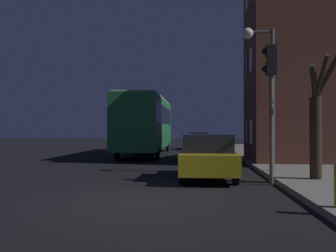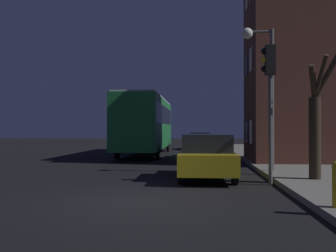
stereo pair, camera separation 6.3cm
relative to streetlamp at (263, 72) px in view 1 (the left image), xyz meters
The scene contains 9 objects.
ground_plane 7.56m from the streetlamp, 125.96° to the right, with size 120.00×120.00×0.00m, color black.
brick_building 5.31m from the streetlamp, 65.03° to the left, with size 4.29×4.50×9.17m.
streetlamp is the anchor object (origin of this frame).
traffic_light 2.64m from the streetlamp, 94.97° to the right, with size 0.43×0.24×4.23m.
bare_tree 3.27m from the streetlamp, 61.66° to the right, with size 1.07×1.06×3.91m.
bus 12.26m from the streetlamp, 118.26° to the left, with size 2.50×11.78×3.74m.
car_near_lane 3.86m from the streetlamp, 150.47° to the right, with size 1.81×4.33×1.51m.
car_mid_lane 9.30m from the streetlamp, 103.38° to the left, with size 1.89×3.85×1.41m.
car_far_lane 17.94m from the streetlamp, 97.07° to the left, with size 1.80×4.07×1.43m.
Camera 1 is at (1.36, -8.72, 1.68)m, focal length 40.00 mm.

